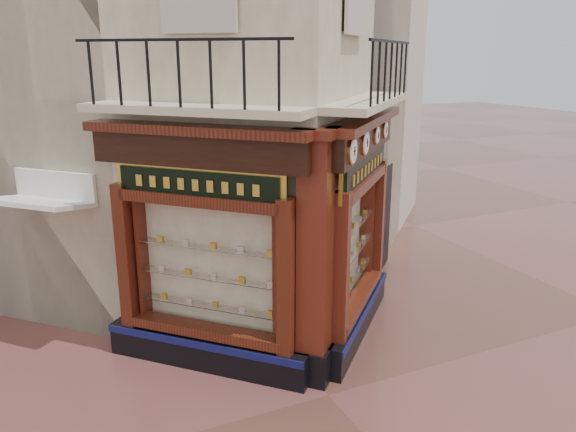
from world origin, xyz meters
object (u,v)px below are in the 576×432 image
clock_b (365,143)px  corner_pilaster (315,264)px  clock_c (376,135)px  signboard_left (198,184)px  signboard_right (365,168)px  clock_a (352,151)px  awning (55,343)px  clock_d (385,130)px

clock_b → corner_pilaster: bearing=160.4°
clock_c → signboard_left: size_ratio=0.16×
corner_pilaster → signboard_right: size_ratio=1.82×
clock_a → awning: bearing=99.6°
corner_pilaster → clock_b: (1.15, 0.54, 1.67)m
signboard_right → clock_d: bearing=-5.8°
clock_d → signboard_right: (-0.85, -0.69, -0.52)m
awning → signboard_left: 4.27m
clock_b → clock_c: bearing=0.0°
clock_a → signboard_right: (0.90, 1.06, -0.52)m
clock_a → signboard_left: clock_a is taller
clock_a → clock_b: 0.83m
corner_pilaster → clock_c: 2.70m
signboard_left → clock_d: bearing=-124.6°
signboard_left → signboard_right: 2.92m
signboard_left → clock_a: bearing=-162.6°
clock_c → clock_d: clock_d is taller
signboard_right → signboard_left: bearing=135.0°
clock_d → signboard_left: bearing=145.4°
clock_c → signboard_left: 3.28m
clock_a → clock_b: bearing=0.0°
awning → clock_a: bearing=-170.4°
clock_a → awning: size_ratio=0.24×
clock_c → clock_b: bearing=-180.0°
signboard_left → signboard_right: signboard_right is taller
awning → clock_b: bearing=-161.6°
clock_a → signboard_left: bearing=107.4°
clock_b → signboard_left: 2.70m
clock_d → signboard_left: clock_d is taller
clock_c → clock_a: bearing=-180.0°
clock_d → awning: (-5.98, 1.25, -3.62)m
clock_c → awning: clock_c is taller
corner_pilaster → signboard_left: corner_pilaster is taller
corner_pilaster → clock_b: corner_pilaster is taller
corner_pilaster → signboard_left: 2.12m
corner_pilaster → signboard_left: (-1.46, 1.01, 1.15)m
awning → signboard_right: signboard_right is taller
corner_pilaster → clock_d: (2.31, 1.71, 1.67)m
corner_pilaster → signboard_right: corner_pilaster is taller
clock_a → clock_c: bearing=0.0°
clock_c → signboard_right: size_ratio=0.15×
corner_pilaster → signboard_right: 2.12m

